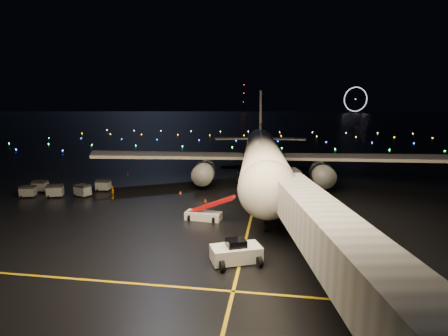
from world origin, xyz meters
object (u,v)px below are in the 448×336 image
(belt_loader, at_px, (203,207))
(baggage_cart_3, at_px, (55,191))
(baggage_cart_1, at_px, (103,185))
(pushback_tug, at_px, (236,251))
(baggage_cart_0, at_px, (83,191))
(baggage_cart_2, at_px, (40,186))
(airliner, at_px, (262,134))
(baggage_cart_4, at_px, (28,191))
(crew_c, at_px, (113,192))

(belt_loader, xyz_separation_m, baggage_cart_3, (-23.50, 6.87, -0.57))
(baggage_cart_1, bearing_deg, pushback_tug, -47.86)
(baggage_cart_0, height_order, baggage_cart_3, baggage_cart_3)
(belt_loader, bearing_deg, baggage_cart_2, 168.43)
(baggage_cart_2, height_order, baggage_cart_3, baggage_cart_3)
(airliner, height_order, baggage_cart_4, airliner)
(baggage_cart_1, xyz_separation_m, baggage_cart_2, (-9.35, -2.03, -0.00))
(baggage_cart_0, distance_m, baggage_cart_1, 3.98)
(belt_loader, height_order, baggage_cart_0, belt_loader)
(baggage_cart_0, relative_size, baggage_cart_2, 1.03)
(baggage_cart_1, bearing_deg, airliner, 19.94)
(pushback_tug, bearing_deg, baggage_cart_1, 113.55)
(airliner, bearing_deg, baggage_cart_0, -153.52)
(baggage_cart_4, bearing_deg, pushback_tug, -42.01)
(baggage_cart_0, bearing_deg, pushback_tug, -17.64)
(airliner, height_order, pushback_tug, airliner)
(pushback_tug, bearing_deg, crew_c, 114.75)
(baggage_cart_2, bearing_deg, baggage_cart_0, -19.18)
(baggage_cart_1, bearing_deg, baggage_cart_0, -113.09)
(baggage_cart_0, bearing_deg, baggage_cart_2, -173.29)
(belt_loader, relative_size, baggage_cart_2, 3.03)
(belt_loader, bearing_deg, baggage_cart_3, 171.02)
(pushback_tug, relative_size, baggage_cart_0, 2.00)
(pushback_tug, relative_size, belt_loader, 0.68)
(baggage_cart_0, relative_size, baggage_cart_4, 1.06)
(airliner, relative_size, belt_loader, 9.58)
(pushback_tug, height_order, crew_c, pushback_tug)
(baggage_cart_4, bearing_deg, baggage_cart_0, -3.42)
(baggage_cart_3, relative_size, baggage_cart_4, 1.10)
(airliner, height_order, baggage_cart_3, airliner)
(baggage_cart_4, bearing_deg, crew_c, -9.50)
(airliner, xyz_separation_m, pushback_tug, (-0.60, -33.11, -7.31))
(crew_c, height_order, baggage_cart_1, crew_c)
(belt_loader, height_order, baggage_cart_3, belt_loader)
(pushback_tug, bearing_deg, baggage_cart_3, 125.40)
(airliner, height_order, belt_loader, airliner)
(baggage_cart_0, xyz_separation_m, baggage_cart_3, (-3.79, -0.90, 0.03))
(airliner, xyz_separation_m, crew_c, (-20.48, -15.17, -7.40))
(baggage_cart_1, bearing_deg, crew_c, -53.66)
(pushback_tug, relative_size, baggage_cart_2, 2.05)
(baggage_cart_0, relative_size, baggage_cart_3, 0.97)
(baggage_cart_3, bearing_deg, pushback_tug, -53.08)
(baggage_cart_1, height_order, baggage_cart_2, baggage_cart_1)
(belt_loader, relative_size, crew_c, 3.39)
(baggage_cart_2, distance_m, baggage_cart_3, 5.05)
(belt_loader, bearing_deg, airliner, 83.26)
(baggage_cart_2, height_order, baggage_cart_4, baggage_cart_2)
(airliner, relative_size, pushback_tug, 14.12)
(baggage_cart_4, bearing_deg, baggage_cart_2, 82.71)
(airliner, distance_m, baggage_cart_3, 33.91)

